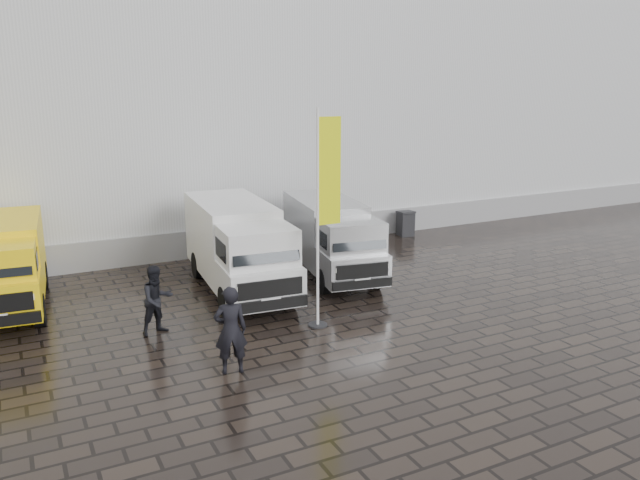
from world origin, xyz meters
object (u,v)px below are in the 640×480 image
object	(u,v)px
person_front	(231,330)
person_tent	(157,300)
van_white	(239,249)
van_yellow	(2,268)
flagpole	(324,206)
wheelie_bin	(405,223)
van_silver	(332,239)

from	to	relation	value
person_front	person_tent	size ratio (longest dim) A/B	1.11
van_white	person_tent	distance (m)	3.64
van_yellow	flagpole	distance (m)	9.02
van_white	wheelie_bin	world-z (taller)	van_white
van_yellow	person_front	bearing A→B (deg)	-51.92
van_silver	flagpole	xyz separation A→B (m)	(-2.20, -3.74, 1.92)
van_white	van_silver	world-z (taller)	van_white
van_yellow	person_tent	size ratio (longest dim) A/B	2.98
wheelie_bin	flagpole	bearing A→B (deg)	-130.72
wheelie_bin	person_front	distance (m)	13.61
van_white	person_front	xyz separation A→B (m)	(-2.01, -5.04, -0.34)
van_white	person_tent	bearing A→B (deg)	-138.89
van_yellow	van_silver	xyz separation A→B (m)	(9.49, -1.22, -0.01)
van_yellow	van_silver	size ratio (longest dim) A/B	0.95
person_front	person_tent	bearing A→B (deg)	-60.46
van_silver	person_tent	bearing A→B (deg)	-149.19
van_white	van_silver	xyz separation A→B (m)	(3.23, 0.23, -0.12)
van_silver	wheelie_bin	distance (m)	6.28
van_silver	wheelie_bin	bearing A→B (deg)	42.74
wheelie_bin	person_front	world-z (taller)	person_front
van_yellow	van_silver	world-z (taller)	van_yellow
wheelie_bin	person_tent	size ratio (longest dim) A/B	0.58
flagpole	person_tent	distance (m)	4.73
van_silver	person_front	world-z (taller)	van_silver
van_white	wheelie_bin	distance (m)	9.25
flagpole	person_front	size ratio (longest dim) A/B	2.84
van_silver	person_front	size ratio (longest dim) A/B	2.83
person_front	flagpole	bearing A→B (deg)	-140.94
person_front	van_white	bearing A→B (deg)	-99.44
person_tent	van_yellow	bearing A→B (deg)	116.56
van_silver	wheelie_bin	xyz separation A→B (m)	(5.24, 3.40, -0.68)
van_yellow	person_front	world-z (taller)	van_yellow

